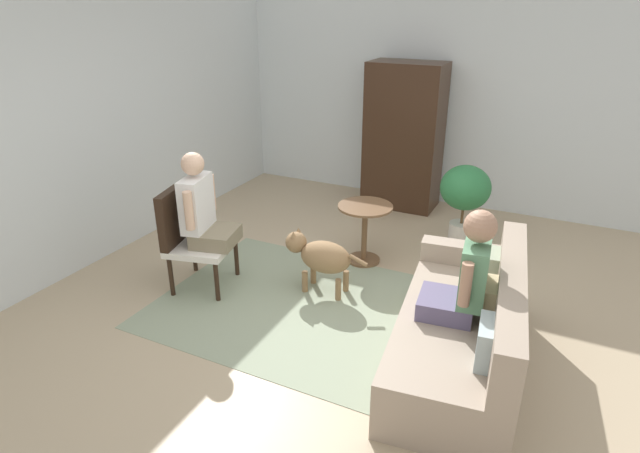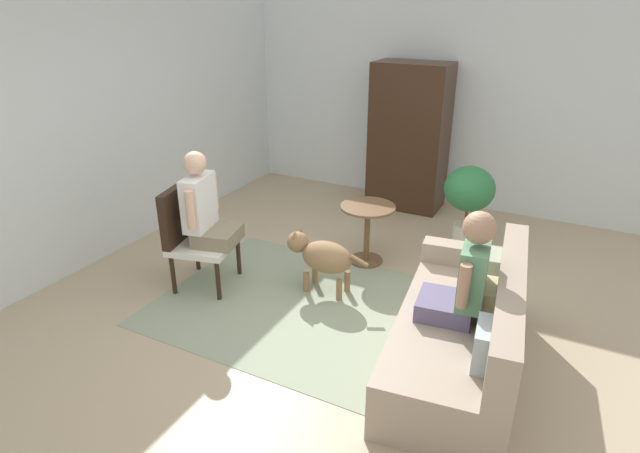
# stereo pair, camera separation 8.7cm
# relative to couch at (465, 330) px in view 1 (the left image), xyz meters

# --- Properties ---
(ground_plane) EXTENTS (7.94, 7.94, 0.00)m
(ground_plane) POSITION_rel_couch_xyz_m (-1.18, 0.08, -0.30)
(ground_plane) COLOR tan
(back_wall) EXTENTS (5.99, 0.12, 2.84)m
(back_wall) POSITION_rel_couch_xyz_m (-1.18, 3.44, 1.12)
(back_wall) COLOR silver
(back_wall) RESTS_ON ground
(left_wall) EXTENTS (0.12, 7.22, 2.84)m
(left_wall) POSITION_rel_couch_xyz_m (-3.93, 0.38, 1.12)
(left_wall) COLOR silver
(left_wall) RESTS_ON ground
(area_rug) EXTENTS (2.84, 2.03, 0.01)m
(area_rug) POSITION_rel_couch_xyz_m (-1.34, 0.17, -0.30)
(area_rug) COLOR gray
(area_rug) RESTS_ON ground
(couch) EXTENTS (1.06, 2.01, 0.84)m
(couch) POSITION_rel_couch_xyz_m (0.00, 0.00, 0.00)
(couch) COLOR gray
(couch) RESTS_ON ground
(armchair) EXTENTS (0.68, 0.72, 0.99)m
(armchair) POSITION_rel_couch_xyz_m (-2.63, 0.08, 0.27)
(armchair) COLOR black
(armchair) RESTS_ON ground
(person_on_couch) EXTENTS (0.50, 0.53, 0.85)m
(person_on_couch) POSITION_rel_couch_xyz_m (-0.04, -0.03, 0.47)
(person_on_couch) COLOR slate
(person_on_armchair) EXTENTS (0.53, 0.55, 0.87)m
(person_on_armchair) POSITION_rel_couch_xyz_m (-2.48, 0.12, 0.50)
(person_on_armchair) COLOR gray
(round_end_table) EXTENTS (0.57, 0.57, 0.64)m
(round_end_table) POSITION_rel_couch_xyz_m (-1.31, 1.26, 0.11)
(round_end_table) COLOR brown
(round_end_table) RESTS_ON ground
(dog) EXTENTS (0.83, 0.30, 0.59)m
(dog) POSITION_rel_couch_xyz_m (-1.45, 0.51, 0.07)
(dog) COLOR olive
(dog) RESTS_ON ground
(potted_plant) EXTENTS (0.54, 0.54, 0.95)m
(potted_plant) POSITION_rel_couch_xyz_m (-0.47, 2.05, 0.34)
(potted_plant) COLOR beige
(potted_plant) RESTS_ON ground
(armoire_cabinet) EXTENTS (0.94, 0.56, 1.87)m
(armoire_cabinet) POSITION_rel_couch_xyz_m (-1.50, 3.03, 0.63)
(armoire_cabinet) COLOR #382316
(armoire_cabinet) RESTS_ON ground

